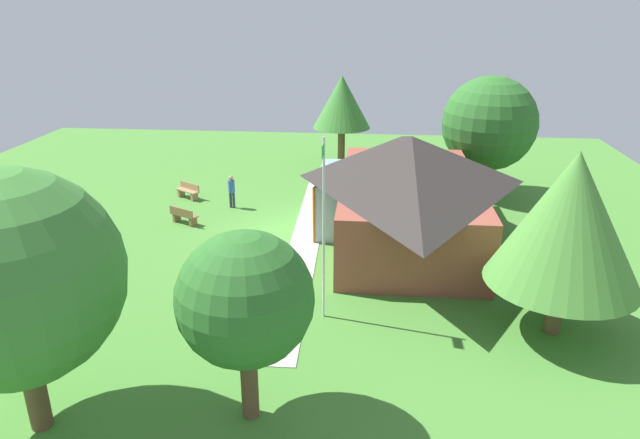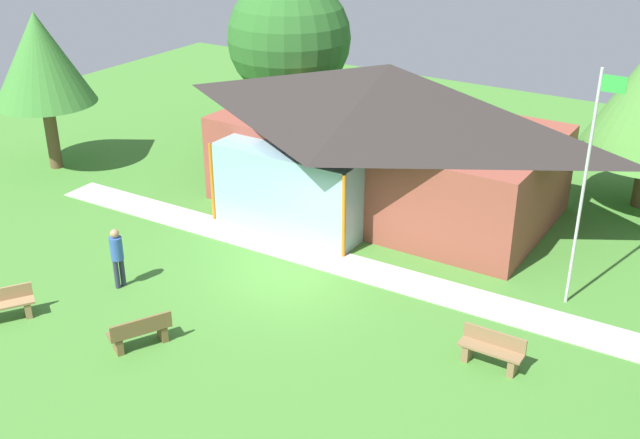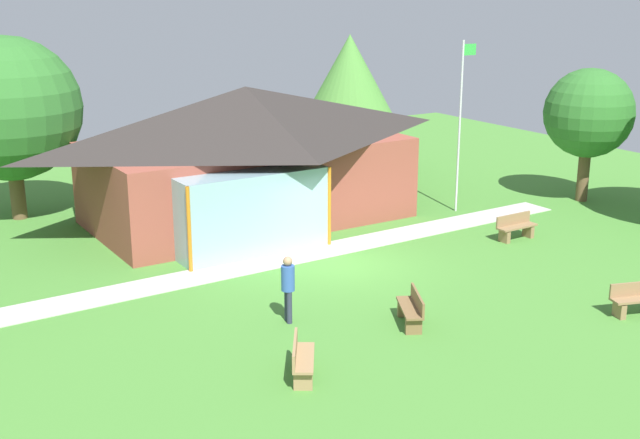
# 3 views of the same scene
# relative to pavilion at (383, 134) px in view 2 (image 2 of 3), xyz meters

# --- Properties ---
(ground_plane) EXTENTS (44.00, 44.00, 0.00)m
(ground_plane) POSITION_rel_pavilion_xyz_m (0.28, -5.85, -2.48)
(ground_plane) COLOR #478433
(pavilion) EXTENTS (11.81, 7.65, 4.78)m
(pavilion) POSITION_rel_pavilion_xyz_m (0.00, 0.00, 0.00)
(pavilion) COLOR brown
(pavilion) RESTS_ON ground_plane
(footpath) EXTENTS (20.00, 1.70, 0.03)m
(footpath) POSITION_rel_pavilion_xyz_m (0.28, -4.41, -2.47)
(footpath) COLOR #BCB7B2
(footpath) RESTS_ON ground_plane
(flagpole) EXTENTS (0.64, 0.08, 6.29)m
(flagpole) POSITION_rel_pavilion_xyz_m (7.20, -3.01, 0.96)
(flagpole) COLOR silver
(flagpole) RESTS_ON ground_plane
(bench_front_left) EXTENTS (1.18, 1.50, 0.84)m
(bench_front_left) POSITION_rel_pavilion_xyz_m (-4.68, -11.50, -2.08)
(bench_front_left) COLOR #9E7A51
(bench_front_left) RESTS_ON ground_plane
(bench_front_center) EXTENTS (1.09, 1.53, 0.84)m
(bench_front_center) POSITION_rel_pavilion_xyz_m (-0.89, -10.53, -2.08)
(bench_front_center) COLOR brown
(bench_front_center) RESTS_ON ground_plane
(bench_mid_right) EXTENTS (1.50, 0.45, 0.84)m
(bench_mid_right) POSITION_rel_pavilion_xyz_m (6.49, -6.76, -2.08)
(bench_mid_right) COLOR olive
(bench_mid_right) RESTS_ON ground_plane
(visitor_strolling_lawn) EXTENTS (0.34, 0.34, 1.74)m
(visitor_strolling_lawn) POSITION_rel_pavilion_xyz_m (-3.40, -8.73, -1.46)
(visitor_strolling_lawn) COLOR #2D3347
(visitor_strolling_lawn) RESTS_ON ground_plane
(tree_behind_pavilion_left) EXTENTS (5.07, 5.07, 6.53)m
(tree_behind_pavilion_left) POSITION_rel_pavilion_xyz_m (-6.90, 4.70, 1.50)
(tree_behind_pavilion_left) COLOR brown
(tree_behind_pavilion_left) RESTS_ON ground_plane
(tree_west_hedge) EXTENTS (3.66, 3.66, 5.82)m
(tree_west_hedge) POSITION_rel_pavilion_xyz_m (-12.07, -3.54, 1.66)
(tree_west_hedge) COLOR brown
(tree_west_hedge) RESTS_ON ground_plane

